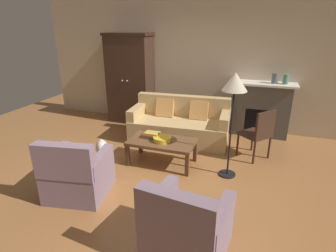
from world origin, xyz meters
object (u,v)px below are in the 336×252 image
(armchair_near_left, at_px, (77,175))
(armchair_near_right, at_px, (186,228))
(book_stack, at_px, (152,135))
(floor_lamp, at_px, (235,88))
(side_chair_wooden, at_px, (259,132))
(coffee_table, at_px, (162,143))
(dog, at_px, (102,148))
(mantel_vase_jade, at_px, (286,79))
(couch, at_px, (180,125))
(mantel_vase_slate, at_px, (275,78))
(armoire, at_px, (130,79))
(fireplace, at_px, (261,109))
(fruit_bowl, at_px, (162,139))

(armchair_near_left, distance_m, armchair_near_right, 1.76)
(book_stack, distance_m, armchair_near_right, 2.11)
(floor_lamp, bearing_deg, side_chair_wooden, 60.52)
(coffee_table, bearing_deg, dog, -165.24)
(mantel_vase_jade, height_order, armchair_near_right, mantel_vase_jade)
(coffee_table, bearing_deg, couch, 90.01)
(mantel_vase_slate, relative_size, armchair_near_left, 0.22)
(armchair_near_right, xyz_separation_m, dog, (-1.90, 1.49, -0.07))
(armoire, xyz_separation_m, mantel_vase_slate, (3.13, 0.06, 0.20))
(coffee_table, xyz_separation_m, mantel_vase_jade, (1.89, 1.86, 0.85))
(fireplace, xyz_separation_m, armchair_near_left, (-2.28, -3.11, -0.25))
(mantel_vase_jade, relative_size, armchair_near_right, 0.22)
(book_stack, bearing_deg, floor_lamp, -3.27)
(fruit_bowl, height_order, mantel_vase_slate, mantel_vase_slate)
(fruit_bowl, relative_size, dog, 0.61)
(mantel_vase_jade, height_order, side_chair_wooden, mantel_vase_jade)
(mantel_vase_slate, bearing_deg, side_chair_wooden, -98.74)
(fireplace, bearing_deg, coffee_table, -128.79)
(book_stack, xyz_separation_m, mantel_vase_jade, (2.08, 1.81, 0.75))
(book_stack, bearing_deg, armoire, 125.48)
(couch, bearing_deg, coffee_table, -89.99)
(fruit_bowl, bearing_deg, mantel_vase_jade, 45.12)
(armoire, height_order, floor_lamp, armoire)
(fruit_bowl, bearing_deg, armchair_near_left, -123.14)
(armchair_near_left, bearing_deg, book_stack, 65.59)
(mantel_vase_jade, bearing_deg, side_chair_wooden, -108.03)
(fruit_bowl, xyz_separation_m, armchair_near_left, (-0.79, -1.21, -0.14))
(coffee_table, relative_size, fruit_bowl, 3.64)
(floor_lamp, bearing_deg, fruit_bowl, 179.73)
(coffee_table, bearing_deg, mantel_vase_jade, 44.55)
(armoire, relative_size, mantel_vase_jade, 10.62)
(armchair_near_left, xyz_separation_m, side_chair_wooden, (2.28, 1.93, 0.20))
(armoire, xyz_separation_m, dog, (0.45, -2.06, -0.78))
(mantel_vase_jade, bearing_deg, armchair_near_left, -130.74)
(couch, relative_size, armchair_near_right, 2.24)
(armoire, xyz_separation_m, armchair_near_right, (2.35, -3.55, -0.71))
(couch, distance_m, floor_lamp, 1.88)
(armoire, bearing_deg, mantel_vase_slate, 1.10)
(floor_lamp, xyz_separation_m, dog, (-2.09, -0.24, -1.14))
(couch, bearing_deg, book_stack, -100.89)
(mantel_vase_slate, relative_size, dog, 0.40)
(coffee_table, relative_size, side_chair_wooden, 1.22)
(armoire, bearing_deg, fireplace, 1.51)
(fireplace, distance_m, mantel_vase_slate, 0.68)
(mantel_vase_slate, relative_size, side_chair_wooden, 0.22)
(side_chair_wooden, bearing_deg, armoire, 159.47)
(armoire, height_order, coffee_table, armoire)
(armoire, distance_m, coffee_table, 2.40)
(side_chair_wooden, bearing_deg, dog, -159.08)
(armoire, distance_m, mantel_vase_slate, 3.14)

